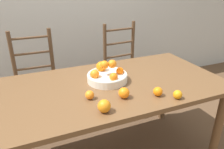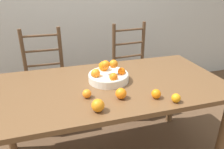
{
  "view_description": "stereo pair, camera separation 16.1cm",
  "coord_description": "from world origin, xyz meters",
  "px_view_note": "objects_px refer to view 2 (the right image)",
  "views": [
    {
      "loc": [
        -0.55,
        -1.4,
        1.51
      ],
      "look_at": [
        0.02,
        -0.04,
        0.86
      ],
      "focal_mm": 35.0,
      "sensor_mm": 36.0,
      "label": 1
    },
    {
      "loc": [
        -0.4,
        -1.45,
        1.51
      ],
      "look_at": [
        0.02,
        -0.04,
        0.86
      ],
      "focal_mm": 35.0,
      "sensor_mm": 36.0,
      "label": 2
    }
  ],
  "objects_px": {
    "fruit_bowl": "(108,75)",
    "orange_loose_1": "(98,105)",
    "chair_left": "(46,83)",
    "orange_loose_4": "(121,93)",
    "orange_loose_0": "(176,98)",
    "orange_loose_3": "(87,94)",
    "orange_loose_2": "(156,94)",
    "chair_right": "(133,72)"
  },
  "relations": [
    {
      "from": "fruit_bowl",
      "to": "orange_loose_1",
      "type": "xyz_separation_m",
      "value": [
        -0.18,
        -0.4,
        -0.01
      ]
    },
    {
      "from": "chair_left",
      "to": "orange_loose_4",
      "type": "bearing_deg",
      "value": -62.3
    },
    {
      "from": "orange_loose_0",
      "to": "chair_left",
      "type": "height_order",
      "value": "chair_left"
    },
    {
      "from": "orange_loose_1",
      "to": "orange_loose_3",
      "type": "distance_m",
      "value": 0.19
    },
    {
      "from": "orange_loose_2",
      "to": "orange_loose_0",
      "type": "bearing_deg",
      "value": -40.39
    },
    {
      "from": "orange_loose_1",
      "to": "orange_loose_2",
      "type": "relative_size",
      "value": 1.26
    },
    {
      "from": "orange_loose_2",
      "to": "orange_loose_4",
      "type": "height_order",
      "value": "orange_loose_4"
    },
    {
      "from": "orange_loose_1",
      "to": "chair_right",
      "type": "bearing_deg",
      "value": 58.21
    },
    {
      "from": "orange_loose_3",
      "to": "chair_right",
      "type": "bearing_deg",
      "value": 51.97
    },
    {
      "from": "orange_loose_2",
      "to": "chair_left",
      "type": "height_order",
      "value": "chair_left"
    },
    {
      "from": "chair_left",
      "to": "chair_right",
      "type": "height_order",
      "value": "same"
    },
    {
      "from": "chair_left",
      "to": "chair_right",
      "type": "xyz_separation_m",
      "value": [
        0.99,
        -0.0,
        0.0
      ]
    },
    {
      "from": "orange_loose_2",
      "to": "orange_loose_3",
      "type": "height_order",
      "value": "orange_loose_2"
    },
    {
      "from": "orange_loose_0",
      "to": "orange_loose_4",
      "type": "xyz_separation_m",
      "value": [
        -0.33,
        0.15,
        0.01
      ]
    },
    {
      "from": "fruit_bowl",
      "to": "orange_loose_0",
      "type": "bearing_deg",
      "value": -53.11
    },
    {
      "from": "fruit_bowl",
      "to": "orange_loose_4",
      "type": "xyz_separation_m",
      "value": [
        0.0,
        -0.29,
        -0.01
      ]
    },
    {
      "from": "fruit_bowl",
      "to": "orange_loose_1",
      "type": "distance_m",
      "value": 0.44
    },
    {
      "from": "orange_loose_4",
      "to": "chair_right",
      "type": "bearing_deg",
      "value": 63.45
    },
    {
      "from": "orange_loose_1",
      "to": "chair_left",
      "type": "xyz_separation_m",
      "value": [
        -0.32,
        1.09,
        -0.31
      ]
    },
    {
      "from": "orange_loose_2",
      "to": "chair_right",
      "type": "xyz_separation_m",
      "value": [
        0.26,
        1.05,
        -0.3
      ]
    },
    {
      "from": "orange_loose_0",
      "to": "orange_loose_4",
      "type": "height_order",
      "value": "orange_loose_4"
    },
    {
      "from": "fruit_bowl",
      "to": "orange_loose_2",
      "type": "relative_size",
      "value": 4.91
    },
    {
      "from": "orange_loose_1",
      "to": "orange_loose_4",
      "type": "xyz_separation_m",
      "value": [
        0.18,
        0.11,
        -0.0
      ]
    },
    {
      "from": "orange_loose_2",
      "to": "chair_right",
      "type": "bearing_deg",
      "value": 75.9
    },
    {
      "from": "orange_loose_0",
      "to": "chair_left",
      "type": "distance_m",
      "value": 1.44
    },
    {
      "from": "fruit_bowl",
      "to": "orange_loose_2",
      "type": "bearing_deg",
      "value": -56.99
    },
    {
      "from": "orange_loose_3",
      "to": "fruit_bowl",
      "type": "bearing_deg",
      "value": 45.69
    },
    {
      "from": "orange_loose_1",
      "to": "chair_left",
      "type": "bearing_deg",
      "value": 106.24
    },
    {
      "from": "orange_loose_1",
      "to": "chair_right",
      "type": "height_order",
      "value": "chair_right"
    },
    {
      "from": "orange_loose_1",
      "to": "orange_loose_2",
      "type": "xyz_separation_m",
      "value": [
        0.41,
        0.04,
        -0.01
      ]
    },
    {
      "from": "orange_loose_1",
      "to": "chair_left",
      "type": "distance_m",
      "value": 1.18
    },
    {
      "from": "orange_loose_3",
      "to": "orange_loose_4",
      "type": "relative_size",
      "value": 0.8
    },
    {
      "from": "fruit_bowl",
      "to": "orange_loose_3",
      "type": "height_order",
      "value": "fruit_bowl"
    },
    {
      "from": "fruit_bowl",
      "to": "orange_loose_4",
      "type": "distance_m",
      "value": 0.3
    },
    {
      "from": "orange_loose_4",
      "to": "orange_loose_2",
      "type": "bearing_deg",
      "value": -15.75
    },
    {
      "from": "orange_loose_0",
      "to": "chair_right",
      "type": "xyz_separation_m",
      "value": [
        0.16,
        1.13,
        -0.3
      ]
    },
    {
      "from": "orange_loose_1",
      "to": "orange_loose_4",
      "type": "bearing_deg",
      "value": 30.18
    },
    {
      "from": "orange_loose_3",
      "to": "orange_loose_4",
      "type": "height_order",
      "value": "orange_loose_4"
    },
    {
      "from": "orange_loose_0",
      "to": "orange_loose_1",
      "type": "bearing_deg",
      "value": 175.29
    },
    {
      "from": "orange_loose_4",
      "to": "orange_loose_0",
      "type": "bearing_deg",
      "value": -24.48
    },
    {
      "from": "orange_loose_0",
      "to": "chair_right",
      "type": "height_order",
      "value": "chair_right"
    },
    {
      "from": "orange_loose_3",
      "to": "chair_left",
      "type": "bearing_deg",
      "value": 107.42
    }
  ]
}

